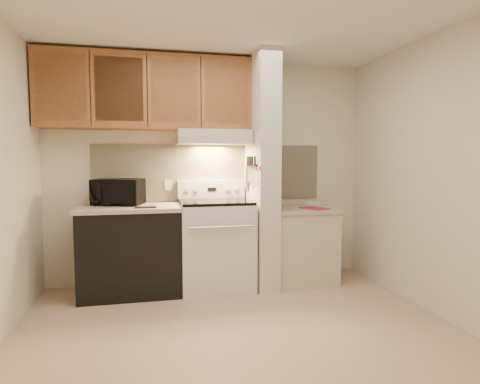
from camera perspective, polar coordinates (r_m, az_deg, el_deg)
name	(u,v)px	position (r m, az deg, el deg)	size (l,w,h in m)	color
floor	(239,332)	(3.42, -0.18, -19.24)	(3.60, 3.60, 0.00)	#CCA98C
ceiling	(239,12)	(3.32, -0.20, 24.25)	(3.60, 3.60, 0.00)	white
wall_back	(211,171)	(4.61, -4.21, 2.95)	(3.60, 0.02, 2.50)	beige
wall_right	(438,175)	(3.93, 26.38, 2.19)	(0.02, 3.00, 2.50)	beige
backsplash	(211,173)	(4.60, -4.19, 2.76)	(2.60, 0.02, 0.63)	beige
range_body	(216,246)	(4.36, -3.48, -7.61)	(0.76, 0.65, 0.92)	silver
oven_window	(221,248)	(4.05, -2.77, -7.99)	(0.50, 0.01, 0.30)	black
oven_handle	(221,227)	(3.97, -2.68, -5.01)	(0.02, 0.02, 0.65)	silver
cooktop	(215,202)	(4.29, -3.51, -1.39)	(0.74, 0.64, 0.03)	black
range_backguard	(211,189)	(4.56, -4.09, 0.42)	(0.76, 0.08, 0.20)	silver
range_display	(212,189)	(4.52, -4.01, 0.38)	(0.10, 0.01, 0.04)	black
range_knob_left_outer	(187,190)	(4.48, -7.55, 0.31)	(0.05, 0.05, 0.02)	silver
range_knob_left_inner	(196,190)	(4.49, -6.28, 0.34)	(0.05, 0.05, 0.02)	silver
range_knob_right_inner	(228,189)	(4.54, -1.76, 0.41)	(0.05, 0.05, 0.02)	silver
range_knob_right_outer	(236,189)	(4.56, -0.53, 0.43)	(0.05, 0.05, 0.02)	silver
dishwasher_front	(131,252)	(4.33, -15.20, -8.19)	(1.00, 0.63, 0.87)	black
left_countertop	(130,208)	(4.25, -15.33, -2.21)	(1.04, 0.67, 0.04)	#C2AE9B
spoon_rest	(146,207)	(4.05, -13.28, -2.12)	(0.21, 0.07, 0.01)	black
teal_jar	(136,200)	(4.46, -14.57, -1.04)	(0.08, 0.08, 0.09)	#246364
outlet	(168,185)	(4.54, -10.16, 0.97)	(0.08, 0.01, 0.12)	beige
microwave	(118,192)	(4.39, -16.93, 0.01)	(0.49, 0.33, 0.27)	black
partition_pillar	(262,172)	(4.37, 3.10, 2.87)	(0.22, 0.70, 2.50)	beige
pillar_trim	(251,167)	(4.34, 1.63, 3.52)	(0.01, 0.70, 0.04)	#9A5E33
knife_strip	(252,166)	(4.29, 1.71, 3.77)	(0.02, 0.42, 0.04)	black
knife_blade_a	(255,176)	(4.12, 2.14, 2.35)	(0.01, 0.04, 0.16)	silver
knife_handle_a	(255,161)	(4.12, 2.15, 4.43)	(0.02, 0.02, 0.10)	black
knife_blade_b	(252,176)	(4.22, 1.78, 2.27)	(0.01, 0.04, 0.18)	silver
knife_handle_b	(252,161)	(4.22, 1.78, 4.44)	(0.02, 0.02, 0.10)	black
knife_blade_c	(251,177)	(4.29, 1.55, 2.17)	(0.01, 0.04, 0.20)	silver
knife_handle_c	(251,161)	(4.30, 1.52, 4.44)	(0.02, 0.02, 0.10)	black
knife_blade_d	(249,175)	(4.36, 1.31, 2.47)	(0.01, 0.04, 0.16)	silver
knife_handle_d	(249,161)	(4.36, 1.30, 4.44)	(0.02, 0.02, 0.10)	black
knife_blade_e	(248,175)	(4.43, 1.08, 2.38)	(0.01, 0.04, 0.18)	silver
knife_handle_e	(248,161)	(4.43, 1.08, 4.45)	(0.02, 0.02, 0.10)	black
oven_mitt	(246,178)	(4.50, 0.89, 1.99)	(0.03, 0.10, 0.23)	slate
right_cab_base	(301,246)	(4.62, 8.60, -7.66)	(0.70, 0.60, 0.81)	beige
right_countertop	(301,209)	(4.55, 8.67, -2.42)	(0.74, 0.64, 0.04)	#C2AE9B
red_folder	(315,208)	(4.45, 10.57, -2.28)	(0.21, 0.29, 0.01)	#AC2631
white_box	(313,203)	(4.79, 10.34, -1.59)	(0.16, 0.10, 0.04)	white
range_hood	(213,137)	(4.39, -3.82, 7.76)	(0.78, 0.44, 0.15)	beige
hood_lip	(216,141)	(4.18, -3.37, 7.31)	(0.78, 0.04, 0.06)	beige
upper_cabinets	(147,93)	(4.44, -13.05, 13.60)	(2.18, 0.33, 0.77)	#9A5E33
cab_door_a	(60,87)	(4.36, -24.18, 13.48)	(0.46, 0.01, 0.63)	#9A5E33
cab_gap_a	(90,88)	(4.31, -20.53, 13.69)	(0.01, 0.01, 0.73)	black
cab_door_b	(119,89)	(4.29, -16.81, 13.84)	(0.46, 0.01, 0.63)	#9A5E33
cab_gap_b	(147,90)	(4.28, -13.06, 13.94)	(0.01, 0.01, 0.73)	black
cab_door_c	(174,91)	(4.29, -9.30, 13.98)	(0.46, 0.01, 0.63)	#9A5E33
cab_gap_c	(201,92)	(4.31, -5.57, 13.97)	(0.01, 0.01, 0.73)	black
cab_door_d	(227,93)	(4.35, -1.91, 13.90)	(0.46, 0.01, 0.63)	#9A5E33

